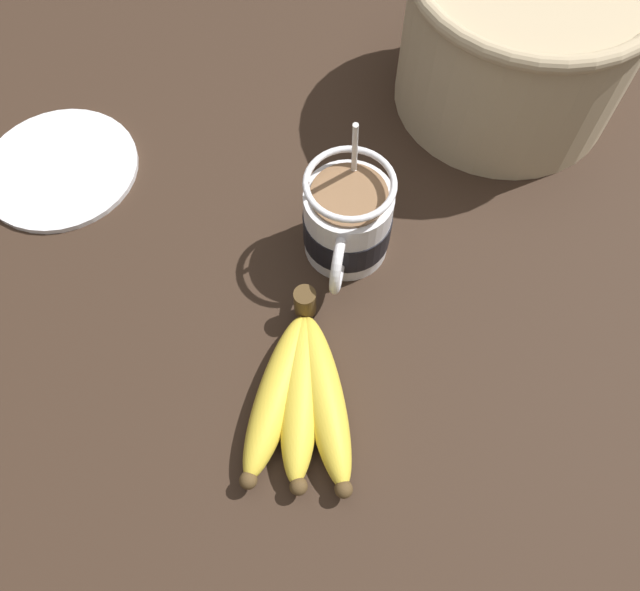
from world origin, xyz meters
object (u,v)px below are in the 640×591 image
object	(u,v)px
small_plate	(60,168)
coffee_mug	(350,222)
banana_bunch	(301,395)
woven_basket	(519,37)

from	to	relation	value
small_plate	coffee_mug	bearing A→B (deg)	82.52
banana_bunch	small_plate	distance (cm)	36.00
woven_basket	banana_bunch	bearing A→B (deg)	-21.24
banana_bunch	small_plate	xyz separation A→B (cm)	(-20.31, -29.69, -1.35)
woven_basket	small_plate	size ratio (longest dim) A/B	1.53
banana_bunch	woven_basket	distance (cm)	42.26
coffee_mug	small_plate	size ratio (longest dim) A/B	0.95
coffee_mug	small_plate	distance (cm)	31.74
coffee_mug	small_plate	world-z (taller)	coffee_mug
coffee_mug	woven_basket	xyz separation A→B (cm)	(-22.70, 13.59, 4.04)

